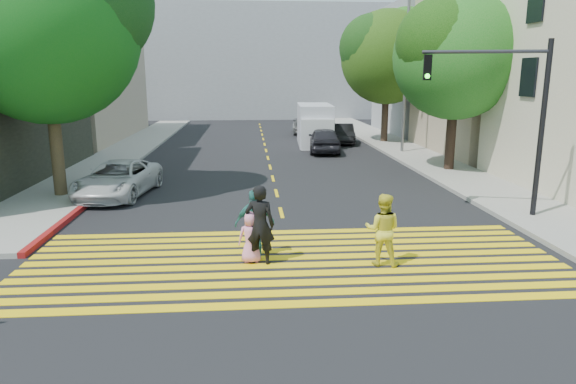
{
  "coord_description": "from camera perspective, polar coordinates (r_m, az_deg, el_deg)",
  "views": [
    {
      "loc": [
        -1.06,
        -10.85,
        4.54
      ],
      "look_at": [
        0.0,
        3.0,
        1.4
      ],
      "focal_mm": 32.0,
      "sensor_mm": 36.0,
      "label": 1
    }
  ],
  "objects": [
    {
      "name": "ground",
      "position": [
        11.81,
        1.13,
        -9.88
      ],
      "size": [
        120.0,
        120.0,
        0.0
      ],
      "primitive_type": "plane",
      "color": "black"
    },
    {
      "name": "building_left_tan",
      "position": [
        41.63,
        -26.03,
        12.12
      ],
      "size": [
        12.0,
        16.0,
        10.0
      ],
      "primitive_type": "cube",
      "color": "tan",
      "rests_on": "ground"
    },
    {
      "name": "pedestrian_extra",
      "position": [
        13.14,
        -3.72,
        -3.49
      ],
      "size": [
        1.07,
        0.56,
        1.74
      ],
      "primitive_type": "imported",
      "rotation": [
        0.0,
        0.0,
        3.28
      ],
      "color": "#2D7973",
      "rests_on": "ground"
    },
    {
      "name": "tree_right_near",
      "position": [
        25.86,
        18.35,
        14.78
      ],
      "size": [
        7.26,
        7.1,
        8.48
      ],
      "rotation": [
        0.0,
        0.0,
        0.25
      ],
      "color": "black",
      "rests_on": "ground"
    },
    {
      "name": "silver_car",
      "position": [
        41.9,
        1.94,
        7.52
      ],
      "size": [
        2.51,
        5.18,
        1.45
      ],
      "primitive_type": "imported",
      "rotation": [
        0.0,
        0.0,
        3.04
      ],
      "color": "gray",
      "rests_on": "ground"
    },
    {
      "name": "tree_right_far",
      "position": [
        36.21,
        11.12,
        15.02
      ],
      "size": [
        7.0,
        6.41,
        9.07
      ],
      "rotation": [
        0.0,
        0.0,
        -0.02
      ],
      "color": "#423022",
      "rests_on": "ground"
    },
    {
      "name": "street_lamp",
      "position": [
        31.23,
        12.67,
        14.26
      ],
      "size": [
        2.18,
        0.4,
        9.63
      ],
      "rotation": [
        0.0,
        0.0,
        0.09
      ],
      "color": "slate",
      "rests_on": "ground"
    },
    {
      "name": "pedestrian_child",
      "position": [
        12.77,
        -4.15,
        -5.04
      ],
      "size": [
        0.63,
        0.41,
        1.3
      ],
      "primitive_type": "imported",
      "rotation": [
        0.0,
        0.0,
        3.14
      ],
      "color": "pink",
      "rests_on": "ground"
    },
    {
      "name": "building_right_grey",
      "position": [
        43.9,
        17.53,
        12.77
      ],
      "size": [
        10.0,
        10.0,
        10.0
      ],
      "primitive_type": "cube",
      "color": "gray",
      "rests_on": "ground"
    },
    {
      "name": "dark_car_parked",
      "position": [
        35.81,
        6.11,
        6.46
      ],
      "size": [
        1.81,
        4.16,
        1.33
      ],
      "primitive_type": "imported",
      "rotation": [
        0.0,
        0.0,
        -0.1
      ],
      "color": "black",
      "rests_on": "ground"
    },
    {
      "name": "white_sedan",
      "position": [
        20.83,
        -18.37,
        1.38
      ],
      "size": [
        2.89,
        5.11,
        1.35
      ],
      "primitive_type": "imported",
      "rotation": [
        0.0,
        0.0,
        -0.14
      ],
      "color": "silver",
      "rests_on": "ground"
    },
    {
      "name": "sidewalk_right",
      "position": [
        27.92,
        15.73,
        3.06
      ],
      "size": [
        3.0,
        60.0,
        0.15
      ],
      "primitive_type": "cube",
      "color": "gray",
      "rests_on": "ground"
    },
    {
      "name": "tree_left",
      "position": [
        21.02,
        -25.23,
        16.97
      ],
      "size": [
        7.57,
        6.96,
        9.66
      ],
      "rotation": [
        0.0,
        0.0,
        -0.04
      ],
      "color": "#372D1C",
      "rests_on": "ground"
    },
    {
      "name": "sidewalk_left",
      "position": [
        33.98,
        -17.04,
        4.63
      ],
      "size": [
        3.0,
        40.0,
        0.15
      ],
      "primitive_type": "cube",
      "color": "gray",
      "rests_on": "ground"
    },
    {
      "name": "white_van",
      "position": [
        34.69,
        3.0,
        7.33
      ],
      "size": [
        2.48,
        5.83,
        2.69
      ],
      "rotation": [
        0.0,
        0.0,
        -0.06
      ],
      "color": "silver",
      "rests_on": "ground"
    },
    {
      "name": "lane_line",
      "position": [
        33.67,
        -2.54,
        4.99
      ],
      "size": [
        0.12,
        34.4,
        0.01
      ],
      "color": "yellow",
      "rests_on": "ground"
    },
    {
      "name": "building_right_tan",
      "position": [
        33.9,
        24.51,
        12.41
      ],
      "size": [
        10.0,
        10.0,
        10.0
      ],
      "primitive_type": "cube",
      "color": "tan",
      "rests_on": "ground"
    },
    {
      "name": "traffic_signal",
      "position": [
        17.69,
        23.33,
        8.88
      ],
      "size": [
        3.78,
        1.1,
        5.66
      ],
      "rotation": [
        0.0,
        0.0,
        -0.24
      ],
      "color": "black",
      "rests_on": "ground"
    },
    {
      "name": "pedestrian_man",
      "position": [
        12.57,
        -3.16,
        -3.65
      ],
      "size": [
        0.81,
        0.61,
        2.0
      ],
      "primitive_type": "imported",
      "rotation": [
        0.0,
        0.0,
        2.95
      ],
      "color": "black",
      "rests_on": "ground"
    },
    {
      "name": "curb_red",
      "position": [
        18.38,
        -22.77,
        -2.32
      ],
      "size": [
        0.2,
        8.0,
        0.16
      ],
      "primitive_type": "cube",
      "color": "maroon",
      "rests_on": "ground"
    },
    {
      "name": "crosswalk",
      "position": [
        12.99,
        0.59,
        -7.69
      ],
      "size": [
        13.4,
        5.3,
        0.01
      ],
      "color": "yellow",
      "rests_on": "ground"
    },
    {
      "name": "backdrop_block",
      "position": [
        58.88,
        -3.45,
        14.14
      ],
      "size": [
        30.0,
        8.0,
        12.0
      ],
      "primitive_type": "cube",
      "color": "gray",
      "rests_on": "ground"
    },
    {
      "name": "dark_car_near",
      "position": [
        31.4,
        4.02,
        5.81
      ],
      "size": [
        2.14,
        4.62,
        1.53
      ],
      "primitive_type": "imported",
      "rotation": [
        0.0,
        0.0,
        3.07
      ],
      "color": "black",
      "rests_on": "ground"
    },
    {
      "name": "pedestrian_woman",
      "position": [
        12.72,
        10.48,
        -4.14
      ],
      "size": [
        1.04,
        0.92,
        1.79
      ],
      "primitive_type": "imported",
      "rotation": [
        0.0,
        0.0,
        2.81
      ],
      "color": "yellow",
      "rests_on": "ground"
    }
  ]
}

